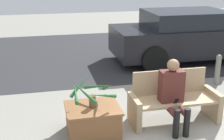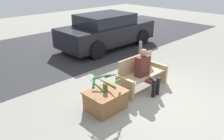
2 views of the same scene
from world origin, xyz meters
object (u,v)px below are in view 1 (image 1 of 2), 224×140
object	(u,v)px
potted_plant	(92,91)
parked_car	(187,36)
bollard_post	(218,69)
planter_box	(93,119)
bench	(173,100)
person_seated	(174,92)

from	to	relation	value
potted_plant	parked_car	bearing A→B (deg)	46.72
bollard_post	planter_box	bearing A→B (deg)	-153.77
bollard_post	bench	bearing A→B (deg)	-140.15
parked_car	person_seated	bearing A→B (deg)	-118.89
potted_plant	bollard_post	distance (m)	3.56
bench	person_seated	world-z (taller)	person_seated
person_seated	bench	bearing A→B (deg)	63.70
parked_car	bench	bearing A→B (deg)	-119.04
planter_box	bollard_post	size ratio (longest dim) A/B	1.22
person_seated	bollard_post	bearing A→B (deg)	42.00
planter_box	bench	bearing A→B (deg)	4.87
bench	planter_box	xyz separation A→B (m)	(-1.45, -0.12, -0.14)
person_seated	parked_car	bearing A→B (deg)	61.11
bench	bollard_post	size ratio (longest dim) A/B	2.16
bench	planter_box	world-z (taller)	bench
parked_car	planter_box	bearing A→B (deg)	-133.18
planter_box	bollard_post	bearing A→B (deg)	26.23
bench	person_seated	size ratio (longest dim) A/B	1.32
planter_box	parked_car	bearing A→B (deg)	46.82
potted_plant	bollard_post	bearing A→B (deg)	26.13
person_seated	parked_car	distance (m)	4.21
person_seated	planter_box	xyz separation A→B (m)	(-1.35, 0.08, -0.38)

